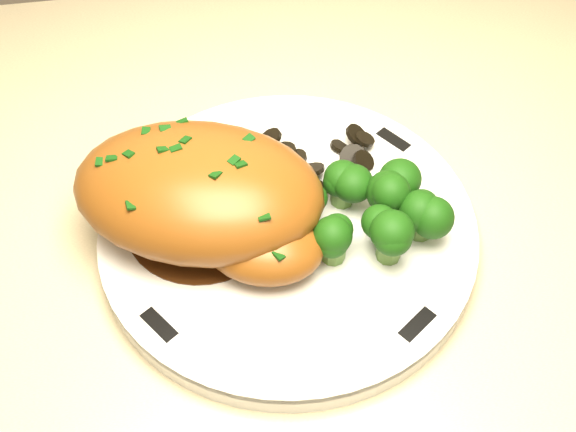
{
  "coord_description": "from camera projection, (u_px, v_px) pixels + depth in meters",
  "views": [
    {
      "loc": [
        -0.16,
        1.26,
        1.38
      ],
      "look_at": [
        -0.1,
        1.61,
        0.93
      ],
      "focal_mm": 45.0,
      "sensor_mm": 36.0,
      "label": 1
    }
  ],
  "objects": [
    {
      "name": "counter",
      "position": [
        267.0,
        402.0,
        0.98
      ],
      "size": [
        2.09,
        0.69,
        1.02
      ],
      "color": "brown",
      "rests_on": "ground"
    },
    {
      "name": "plate",
      "position": [
        288.0,
        231.0,
        0.59
      ],
      "size": [
        0.32,
        0.32,
        0.02
      ],
      "primitive_type": "cylinder",
      "rotation": [
        0.0,
        0.0,
        0.07
      ],
      "color": "silver",
      "rests_on": "counter"
    },
    {
      "name": "rim_accent_1",
      "position": [
        182.0,
        140.0,
        0.64
      ],
      "size": [
        0.03,
        0.03,
        0.0
      ],
      "primitive_type": "cube",
      "rotation": [
        0.0,
        0.0,
        3.77
      ],
      "color": "black",
      "rests_on": "plate"
    },
    {
      "name": "rim_accent_0",
      "position": [
        393.0,
        140.0,
        0.64
      ],
      "size": [
        0.03,
        0.03,
        0.0
      ],
      "primitive_type": "cube",
      "rotation": [
        0.0,
        0.0,
        2.2
      ],
      "color": "black",
      "rests_on": "plate"
    },
    {
      "name": "chicken_breast",
      "position": [
        206.0,
        197.0,
        0.55
      ],
      "size": [
        0.23,
        0.19,
        0.08
      ],
      "rotation": [
        0.0,
        0.0,
        -0.32
      ],
      "color": "brown",
      "rests_on": "plate"
    },
    {
      "name": "rim_accent_2",
      "position": [
        159.0,
        325.0,
        0.52
      ],
      "size": [
        0.03,
        0.03,
        0.0
      ],
      "primitive_type": "cube",
      "rotation": [
        0.0,
        0.0,
        5.34
      ],
      "color": "black",
      "rests_on": "plate"
    },
    {
      "name": "broccoli_florets",
      "position": [
        364.0,
        210.0,
        0.56
      ],
      "size": [
        0.12,
        0.09,
        0.04
      ],
      "rotation": [
        0.0,
        0.0,
        0.01
      ],
      "color": "#557D35",
      "rests_on": "plate"
    },
    {
      "name": "rim_accent_3",
      "position": [
        417.0,
        325.0,
        0.52
      ],
      "size": [
        0.03,
        0.03,
        0.0
      ],
      "primitive_type": "cube",
      "rotation": [
        0.0,
        0.0,
        6.91
      ],
      "color": "black",
      "rests_on": "plate"
    },
    {
      "name": "mushroom_pile",
      "position": [
        315.0,
        169.0,
        0.61
      ],
      "size": [
        0.09,
        0.07,
        0.02
      ],
      "color": "black",
      "rests_on": "plate"
    },
    {
      "name": "gravy_pool",
      "position": [
        203.0,
        221.0,
        0.58
      ],
      "size": [
        0.12,
        0.12,
        0.0
      ],
      "primitive_type": "cylinder",
      "color": "#371B0A",
      "rests_on": "plate"
    }
  ]
}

